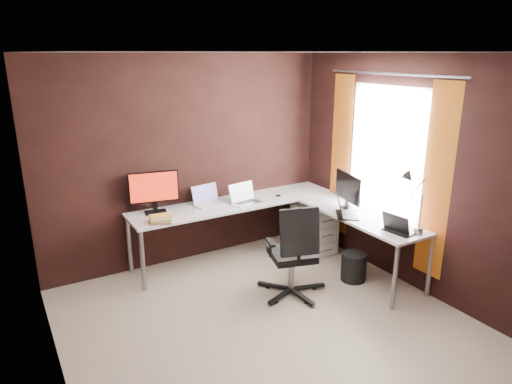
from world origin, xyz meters
TOP-DOWN VIEW (x-y plane):
  - room at (0.34, 0.07)m, footprint 3.60×3.60m
  - desk at (0.84, 1.04)m, footprint 2.65×2.25m
  - drawer_pedestal at (1.43, 1.15)m, footprint 0.42×0.50m
  - monitor_left at (-0.51, 1.64)m, footprint 0.56×0.20m
  - monitor_right at (1.48, 0.61)m, footprint 0.17×0.52m
  - laptop_white at (0.14, 1.59)m, footprint 0.38×0.30m
  - laptop_silver at (0.55, 1.42)m, footprint 0.39×0.31m
  - laptop_black_big at (1.30, 0.45)m, footprint 0.39×0.41m
  - laptop_black_small at (1.44, -0.22)m, footprint 0.26×0.34m
  - book_stack at (-0.57, 1.30)m, footprint 0.29×0.26m
  - mouse_left at (-0.55, 1.38)m, footprint 0.10×0.07m
  - mouse_corner at (1.04, 1.42)m, footprint 0.08×0.06m
  - desk_lamp at (1.52, -0.28)m, footprint 0.20×0.24m
  - office_chair at (0.54, 0.35)m, footprint 0.58×0.60m
  - wastebasket at (1.32, 0.27)m, footprint 0.33×0.33m

SIDE VIEW (x-z plane):
  - wastebasket at x=1.32m, z-range 0.00..0.33m
  - drawer_pedestal at x=1.43m, z-range 0.00..0.60m
  - office_chair at x=0.54m, z-range -0.21..0.82m
  - desk at x=0.84m, z-range 0.31..1.04m
  - mouse_corner at x=1.04m, z-range 0.73..0.76m
  - mouse_left at x=-0.55m, z-range 0.73..0.77m
  - book_stack at x=-0.57m, z-range 0.73..0.81m
  - laptop_black_small at x=1.44m, z-range 0.67..0.88m
  - laptop_black_big at x=1.30m, z-range 0.67..0.89m
  - laptop_white at x=0.14m, z-range 0.66..0.90m
  - laptop_silver at x=0.55m, z-range 0.66..0.90m
  - monitor_right at x=1.48m, z-range 0.76..1.19m
  - monitor_left at x=-0.51m, z-range 0.76..1.25m
  - desk_lamp at x=1.52m, z-range 0.81..1.47m
  - room at x=0.34m, z-range 0.03..2.53m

